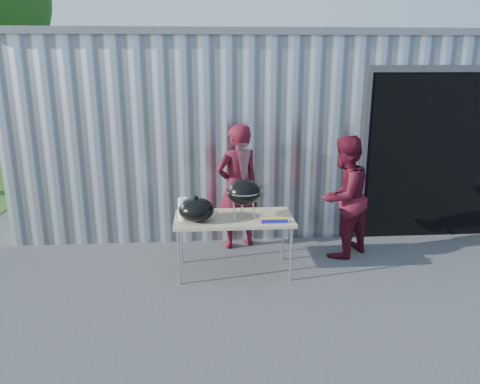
{
  "coord_description": "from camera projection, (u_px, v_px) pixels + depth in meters",
  "views": [
    {
      "loc": [
        -0.3,
        -5.01,
        2.68
      ],
      "look_at": [
        0.13,
        0.7,
        1.05
      ],
      "focal_mm": 35.0,
      "sensor_mm": 36.0,
      "label": 1
    }
  ],
  "objects": [
    {
      "name": "ground",
      "position": [
        233.0,
        293.0,
        5.56
      ],
      "size": [
        80.0,
        80.0,
        0.0
      ],
      "primitive_type": "plane",
      "color": "#434345"
    },
    {
      "name": "building",
      "position": [
        264.0,
        117.0,
        9.61
      ],
      "size": [
        8.2,
        6.2,
        3.1
      ],
      "color": "silver",
      "rests_on": "ground"
    },
    {
      "name": "folding_table",
      "position": [
        234.0,
        220.0,
        5.94
      ],
      "size": [
        1.5,
        0.75,
        0.75
      ],
      "color": "tan",
      "rests_on": "ground"
    },
    {
      "name": "kettle_grill",
      "position": [
        244.0,
        186.0,
        5.79
      ],
      "size": [
        0.44,
        0.44,
        0.94
      ],
      "color": "black",
      "rests_on": "folding_table"
    },
    {
      "name": "grill_lid",
      "position": [
        196.0,
        210.0,
        5.76
      ],
      "size": [
        0.44,
        0.44,
        0.32
      ],
      "color": "black",
      "rests_on": "folding_table"
    },
    {
      "name": "paper_towels",
      "position": [
        183.0,
        209.0,
        5.8
      ],
      "size": [
        0.12,
        0.12,
        0.28
      ],
      "primitive_type": "cylinder",
      "color": "white",
      "rests_on": "folding_table"
    },
    {
      "name": "white_tub",
      "position": [
        191.0,
        210.0,
        6.04
      ],
      "size": [
        0.2,
        0.15,
        0.1
      ],
      "primitive_type": "cube",
      "color": "white",
      "rests_on": "folding_table"
    },
    {
      "name": "foil_box",
      "position": [
        274.0,
        220.0,
        5.72
      ],
      "size": [
        0.32,
        0.06,
        0.06
      ],
      "color": "#1D189C",
      "rests_on": "folding_table"
    },
    {
      "name": "person_cook",
      "position": [
        237.0,
        187.0,
        6.74
      ],
      "size": [
        0.78,
        0.66,
        1.81
      ],
      "primitive_type": "imported",
      "rotation": [
        0.0,
        0.0,
        3.55
      ],
      "color": "#530F1D",
      "rests_on": "ground"
    },
    {
      "name": "person_bystander",
      "position": [
        343.0,
        197.0,
        6.44
      ],
      "size": [
        1.05,
        1.01,
        1.7
      ],
      "primitive_type": "imported",
      "rotation": [
        0.0,
        0.0,
        3.8
      ],
      "color": "#530F1D",
      "rests_on": "ground"
    }
  ]
}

